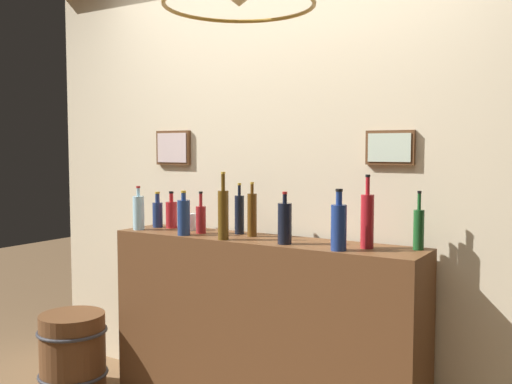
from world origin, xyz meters
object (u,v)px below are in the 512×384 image
at_px(liquor_bottle_bourbon, 158,213).
at_px(liquor_bottle_vodka, 252,214).
at_px(liquor_bottle_whiskey, 139,212).
at_px(liquor_bottle_scotch, 419,228).
at_px(liquor_bottle_port, 201,219).
at_px(liquor_bottle_amaro, 239,214).
at_px(liquor_bottle_rum, 184,217).
at_px(wooden_barrel, 73,352).
at_px(liquor_bottle_tequila, 367,220).
at_px(glass_tumbler_rocks, 190,222).
at_px(liquor_bottle_sherry, 339,226).
at_px(liquor_bottle_gin, 285,223).
at_px(liquor_bottle_mezcal, 171,214).
at_px(liquor_bottle_rye, 223,214).

relative_size(liquor_bottle_bourbon, liquor_bottle_vodka, 0.73).
xyz_separation_m(liquor_bottle_vodka, liquor_bottle_whiskey, (-0.70, -0.13, -0.02)).
distance_m(liquor_bottle_scotch, liquor_bottle_port, 1.20).
relative_size(liquor_bottle_port, liquor_bottle_amaro, 0.83).
xyz_separation_m(liquor_bottle_rum, wooden_barrel, (-0.71, -0.18, -0.84)).
bearing_deg(liquor_bottle_tequila, liquor_bottle_port, -178.64).
bearing_deg(liquor_bottle_rum, liquor_bottle_scotch, 10.00).
bearing_deg(liquor_bottle_amaro, liquor_bottle_whiskey, -164.23).
height_order(liquor_bottle_rum, liquor_bottle_port, liquor_bottle_rum).
height_order(liquor_bottle_vodka, glass_tumbler_rocks, liquor_bottle_vodka).
relative_size(liquor_bottle_sherry, wooden_barrel, 0.62).
xyz_separation_m(liquor_bottle_gin, liquor_bottle_tequila, (0.39, 0.10, 0.03)).
height_order(liquor_bottle_rum, liquor_bottle_tequila, liquor_bottle_tequila).
bearing_deg(liquor_bottle_mezcal, liquor_bottle_port, -16.35).
distance_m(liquor_bottle_gin, liquor_bottle_tequila, 0.41).
bearing_deg(liquor_bottle_vodka, liquor_bottle_tequila, -2.52).
xyz_separation_m(liquor_bottle_gin, liquor_bottle_rum, (-0.61, -0.03, -0.00)).
bearing_deg(liquor_bottle_scotch, liquor_bottle_mezcal, -178.99).
distance_m(liquor_bottle_mezcal, liquor_bottle_sherry, 1.18).
xyz_separation_m(liquor_bottle_mezcal, liquor_bottle_sherry, (1.17, -0.19, 0.03)).
height_order(liquor_bottle_whiskey, liquor_bottle_amaro, liquor_bottle_amaro).
distance_m(liquor_bottle_rum, wooden_barrel, 1.12).
bearing_deg(liquor_bottle_port, liquor_bottle_whiskey, -168.92).
distance_m(liquor_bottle_port, liquor_bottle_vodka, 0.31).
bearing_deg(liquor_bottle_sherry, liquor_bottle_rye, -178.22).
distance_m(liquor_bottle_port, liquor_bottle_mezcal, 0.30).
bearing_deg(liquor_bottle_rum, liquor_bottle_amaro, 40.18).
distance_m(liquor_bottle_rye, liquor_bottle_sherry, 0.64).
height_order(liquor_bottle_whiskey, liquor_bottle_tequila, liquor_bottle_tequila).
bearing_deg(liquor_bottle_port, wooden_barrel, -159.15).
distance_m(liquor_bottle_rum, glass_tumbler_rocks, 0.21).
relative_size(liquor_bottle_vodka, wooden_barrel, 0.63).
xyz_separation_m(liquor_bottle_amaro, liquor_bottle_tequila, (0.77, -0.07, 0.02)).
bearing_deg(liquor_bottle_vodka, glass_tumbler_rocks, 178.14).
bearing_deg(liquor_bottle_amaro, liquor_bottle_mezcal, -179.13).
distance_m(liquor_bottle_gin, liquor_bottle_mezcal, 0.88).
height_order(liquor_bottle_bourbon, liquor_bottle_amaro, liquor_bottle_amaro).
xyz_separation_m(liquor_bottle_whiskey, glass_tumbler_rocks, (0.26, 0.14, -0.05)).
height_order(liquor_bottle_rye, liquor_bottle_vodka, liquor_bottle_rye).
bearing_deg(liquor_bottle_whiskey, liquor_bottle_vodka, 10.48).
relative_size(liquor_bottle_gin, liquor_bottle_port, 1.11).
bearing_deg(liquor_bottle_mezcal, liquor_bottle_vodka, -2.99).
bearing_deg(liquor_bottle_rye, liquor_bottle_tequila, 11.43).
bearing_deg(liquor_bottle_sherry, liquor_bottle_port, 173.21).
distance_m(liquor_bottle_bourbon, liquor_bottle_amaro, 0.57).
relative_size(liquor_bottle_rye, liquor_bottle_mezcal, 1.61).
bearing_deg(glass_tumbler_rocks, liquor_bottle_mezcal, 173.70).
bearing_deg(liquor_bottle_whiskey, glass_tumbler_rocks, 28.76).
bearing_deg(liquor_bottle_amaro, liquor_bottle_rum, -139.82).
bearing_deg(liquor_bottle_mezcal, liquor_bottle_amaro, 0.87).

